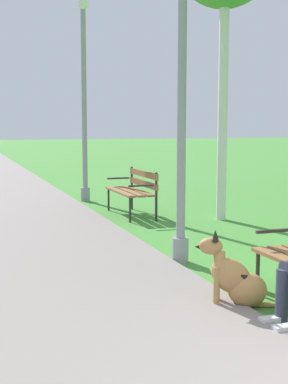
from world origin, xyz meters
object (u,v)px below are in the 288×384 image
Objects in this scene: lamp_post_mid at (84,97)px; lamp_post_near at (182,56)px; park_bench_mid at (134,188)px; dog_shepherd at (236,279)px.

lamp_post_near is at bearing -91.19° from lamp_post_mid.
dog_shepherd is (-0.70, -5.13, -0.25)m from park_bench_mid.
lamp_post_near is 1.09× the size of lamp_post_mid.
dog_shepherd is 0.16× the size of lamp_post_near.
lamp_post_near reaches higher than park_bench_mid.
park_bench_mid is 2.82m from lamp_post_mid.
lamp_post_near reaches higher than lamp_post_mid.
lamp_post_mid reaches higher than park_bench_mid.
park_bench_mid is at bearing 82.27° from dog_shepherd.
dog_shepherd is 2.77m from lamp_post_near.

